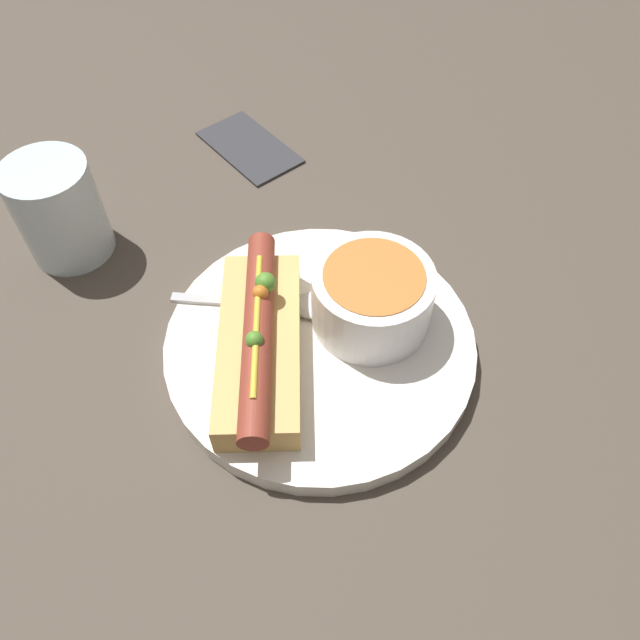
{
  "coord_description": "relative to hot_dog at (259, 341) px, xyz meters",
  "views": [
    {
      "loc": [
        0.27,
        -0.14,
        0.44
      ],
      "look_at": [
        0.0,
        0.0,
        0.04
      ],
      "focal_mm": 35.0,
      "sensor_mm": 36.0,
      "label": 1
    }
  ],
  "objects": [
    {
      "name": "spoon",
      "position": [
        -0.03,
        0.05,
        -0.02
      ],
      "size": [
        0.09,
        0.14,
        0.01
      ],
      "rotation": [
        0.0,
        0.0,
        1.02
      ],
      "color": "#B7B7BC",
      "rests_on": "dinner_plate"
    },
    {
      "name": "drinking_glass",
      "position": [
        -0.21,
        -0.11,
        0.01
      ],
      "size": [
        0.08,
        0.08,
        0.1
      ],
      "color": "silver",
      "rests_on": "ground_plane"
    },
    {
      "name": "dinner_plate",
      "position": [
        0.01,
        0.05,
        -0.03
      ],
      "size": [
        0.26,
        0.26,
        0.02
      ],
      "color": "white",
      "rests_on": "ground_plane"
    },
    {
      "name": "ground_plane",
      "position": [
        0.01,
        0.05,
        -0.04
      ],
      "size": [
        4.0,
        4.0,
        0.0
      ],
      "primitive_type": "plane",
      "color": "#4C4238"
    },
    {
      "name": "soup_bowl",
      "position": [
        0.01,
        0.1,
        0.01
      ],
      "size": [
        0.1,
        0.1,
        0.06
      ],
      "color": "white",
      "rests_on": "dinner_plate"
    },
    {
      "name": "napkin",
      "position": [
        -0.28,
        0.1,
        -0.03
      ],
      "size": [
        0.13,
        0.09,
        0.01
      ],
      "rotation": [
        0.0,
        0.0,
        0.23
      ],
      "color": "#333338",
      "rests_on": "ground_plane"
    },
    {
      "name": "hot_dog",
      "position": [
        0.0,
        0.0,
        0.0
      ],
      "size": [
        0.18,
        0.13,
        0.06
      ],
      "rotation": [
        0.0,
        0.0,
        -0.44
      ],
      "color": "#DBAD60",
      "rests_on": "dinner_plate"
    }
  ]
}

